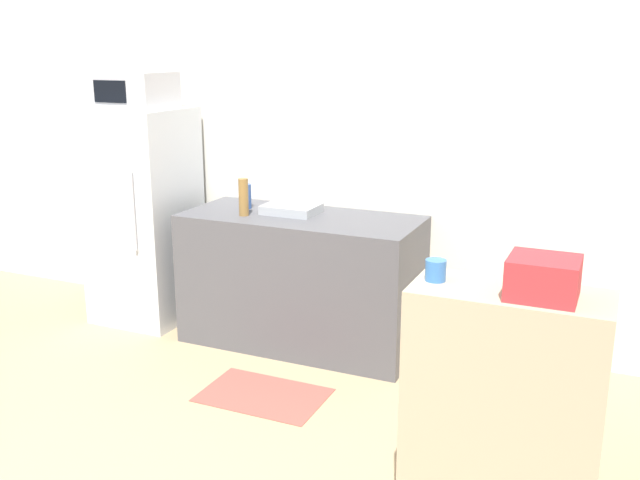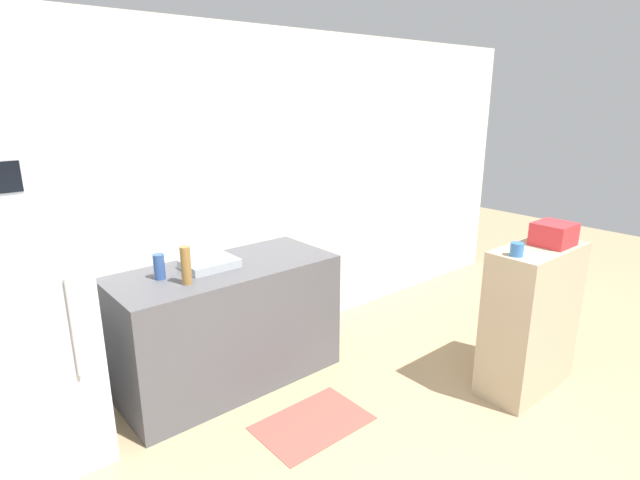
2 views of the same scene
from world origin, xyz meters
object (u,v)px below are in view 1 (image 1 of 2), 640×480
(bottle_tall, at_px, (244,197))
(jar, at_px, (436,270))
(bottle_short, at_px, (246,196))
(microwave, at_px, (135,90))
(basket, at_px, (543,278))
(refrigerator, at_px, (144,216))

(bottle_tall, xyz_separation_m, jar, (1.67, -1.34, 0.09))
(bottle_short, bearing_deg, jar, -41.10)
(bottle_short, bearing_deg, microwave, -174.66)
(basket, bearing_deg, bottle_tall, 146.76)
(basket, bearing_deg, microwave, 153.71)
(refrigerator, relative_size, jar, 17.89)
(basket, bearing_deg, bottle_short, 144.30)
(microwave, height_order, bottle_short, microwave)
(refrigerator, distance_m, bottle_short, 0.87)
(microwave, relative_size, bottle_short, 2.88)
(refrigerator, distance_m, bottle_tall, 0.97)
(microwave, bearing_deg, bottle_short, 5.34)
(bottle_short, bearing_deg, refrigerator, -174.74)
(bottle_tall, height_order, jar, jar)
(refrigerator, xyz_separation_m, bottle_tall, (0.93, -0.12, 0.24))
(microwave, xyz_separation_m, jar, (2.60, -1.46, -0.58))
(microwave, bearing_deg, bottle_tall, -7.53)
(bottle_tall, relative_size, jar, 2.84)
(microwave, xyz_separation_m, bottle_tall, (0.93, -0.12, -0.67))
(microwave, height_order, basket, microwave)
(microwave, distance_m, bottle_tall, 1.16)
(bottle_tall, distance_m, bottle_short, 0.23)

